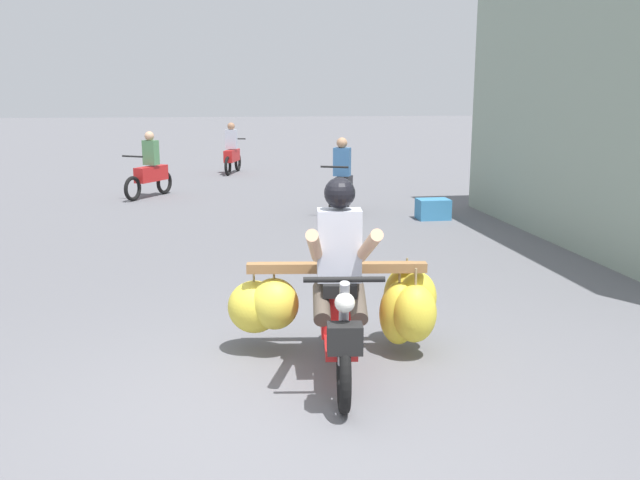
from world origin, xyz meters
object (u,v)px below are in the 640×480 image
motorbike_distant_ahead_right (150,171)px  motorbike_distant_ahead_left (232,153)px  produce_crate (433,209)px  motorbike_distant_far_ahead (341,183)px  motorbike_main_loaded (347,300)px

motorbike_distant_ahead_right → motorbike_distant_ahead_left: bearing=65.9°
motorbike_distant_ahead_left → produce_crate: 8.31m
produce_crate → motorbike_distant_ahead_right: bearing=146.1°
motorbike_distant_ahead_right → motorbike_distant_far_ahead: (3.67, -2.60, 0.00)m
motorbike_distant_ahead_left → produce_crate: bearing=-66.4°
motorbike_distant_ahead_right → produce_crate: 6.24m
motorbike_distant_ahead_left → motorbike_distant_far_ahead: (1.82, -6.74, 0.00)m
motorbike_distant_ahead_right → produce_crate: (5.17, -3.47, -0.39)m
motorbike_distant_far_ahead → motorbike_distant_ahead_right: bearing=144.7°
motorbike_main_loaded → motorbike_distant_ahead_left: motorbike_main_loaded is taller
motorbike_distant_ahead_left → motorbike_distant_far_ahead: bearing=-74.9°
motorbike_distant_ahead_left → motorbike_distant_far_ahead: size_ratio=1.04×
motorbike_main_loaded → produce_crate: bearing=66.2°
motorbike_distant_ahead_left → motorbike_distant_far_ahead: same height
motorbike_distant_ahead_right → motorbike_distant_far_ahead: same height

